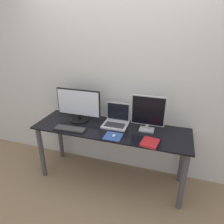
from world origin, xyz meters
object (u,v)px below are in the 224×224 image
Objects in this scene: monitor_left at (79,106)px; mouse at (114,136)px; laptop at (116,119)px; keyboard at (70,129)px; book at (150,143)px; monitor_right at (148,113)px.

monitor_left is 10.35× the size of mouse.
keyboard is at bearing -147.32° from laptop.
mouse is at bearing -77.84° from laptop.
laptop is 0.77× the size of keyboard.
keyboard is 1.82× the size of book.
laptop is at bearing 144.90° from book.
keyboard is (0.00, -0.26, -0.20)m from monitor_left.
monitor_left is at bearing 90.61° from keyboard.
monitor_left is 1.47× the size of keyboard.
monitor_left is 1.36× the size of monitor_right.
monitor_right is 0.94m from keyboard.
book is (0.40, -0.01, -0.01)m from mouse.
monitor_right reaches higher than monitor_left.
monitor_right is 7.62× the size of mouse.
laptop reaches higher than book.
monitor_right is 1.42× the size of laptop.
monitor_left is 0.33m from keyboard.
mouse is (0.56, -0.27, -0.19)m from monitor_left.
mouse is (0.56, -0.01, 0.01)m from keyboard.
keyboard is 0.56m from mouse.
book is (0.96, -0.28, -0.20)m from monitor_left.
monitor_right is at bearing -7.23° from laptop.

